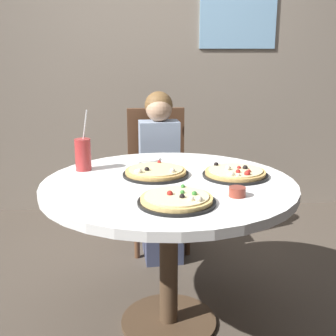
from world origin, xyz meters
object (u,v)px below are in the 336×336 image
object	(u,v)px
dining_table	(169,202)
plate_small	(144,159)
diner_child	(161,184)
sauce_bowl	(237,192)
pizza_cheese	(235,173)
chair_wooden	(158,170)
pizza_pepperoni	(177,200)
soda_cup	(83,154)
pizza_veggie	(156,172)

from	to	relation	value
dining_table	plate_small	size ratio (longest dim) A/B	6.53
dining_table	diner_child	world-z (taller)	diner_child
sauce_bowl	pizza_cheese	bearing A→B (deg)	78.93
dining_table	chair_wooden	xyz separation A→B (m)	(-0.01, 1.01, -0.12)
pizza_pepperoni	plate_small	distance (m)	0.74
soda_cup	pizza_pepperoni	bearing A→B (deg)	-51.41
pizza_veggie	dining_table	bearing A→B (deg)	-60.94
pizza_cheese	plate_small	size ratio (longest dim) A/B	1.75
diner_child	pizza_veggie	bearing A→B (deg)	-94.86
pizza_veggie	plate_small	xyz separation A→B (m)	(-0.05, 0.32, -0.01)
diner_child	pizza_pepperoni	world-z (taller)	diner_child
pizza_veggie	soda_cup	world-z (taller)	soda_cup
pizza_veggie	diner_child	bearing A→B (deg)	85.14
diner_child	sauce_bowl	distance (m)	1.13
pizza_cheese	plate_small	world-z (taller)	pizza_cheese
pizza_cheese	sauce_bowl	distance (m)	0.30
chair_wooden	sauce_bowl	bearing A→B (deg)	-77.61
dining_table	plate_small	world-z (taller)	plate_small
dining_table	soda_cup	world-z (taller)	soda_cup
pizza_veggie	pizza_pepperoni	distance (m)	0.41
soda_cup	sauce_bowl	size ratio (longest dim) A/B	4.38
pizza_cheese	soda_cup	bearing A→B (deg)	167.04
pizza_pepperoni	plate_small	bearing A→B (deg)	99.33
plate_small	sauce_bowl	bearing A→B (deg)	-60.20
pizza_veggie	sauce_bowl	xyz separation A→B (m)	(0.32, -0.34, 0.00)
dining_table	soda_cup	distance (m)	0.51
pizza_cheese	sauce_bowl	bearing A→B (deg)	-101.07
pizza_veggie	plate_small	distance (m)	0.32
dining_table	sauce_bowl	xyz separation A→B (m)	(0.27, -0.24, 0.12)
diner_child	sauce_bowl	size ratio (longest dim) A/B	15.46
diner_child	pizza_pepperoni	size ratio (longest dim) A/B	3.48
diner_child	pizza_cheese	size ratio (longest dim) A/B	3.44
diner_child	dining_table	bearing A→B (deg)	-90.36
dining_table	pizza_cheese	xyz separation A→B (m)	(0.32, 0.06, 0.12)
plate_small	pizza_cheese	bearing A→B (deg)	-40.01
diner_child	soda_cup	distance (m)	0.81
plate_small	chair_wooden	bearing A→B (deg)	80.05
dining_table	diner_child	xyz separation A→B (m)	(0.01, 0.82, -0.16)
pizza_veggie	pizza_cheese	distance (m)	0.38
chair_wooden	pizza_veggie	xyz separation A→B (m)	(-0.05, -0.91, 0.24)
chair_wooden	plate_small	distance (m)	0.64
chair_wooden	pizza_pepperoni	world-z (taller)	chair_wooden
dining_table	plate_small	bearing A→B (deg)	104.57
dining_table	soda_cup	bearing A→B (deg)	151.38
pizza_pepperoni	sauce_bowl	xyz separation A→B (m)	(0.26, 0.07, 0.00)
sauce_bowl	plate_small	bearing A→B (deg)	119.80
chair_wooden	sauce_bowl	xyz separation A→B (m)	(0.27, -1.24, 0.24)
pizza_cheese	pizza_pepperoni	xyz separation A→B (m)	(-0.31, -0.36, -0.00)
diner_child	plate_small	distance (m)	0.50
pizza_veggie	plate_small	size ratio (longest dim) A/B	1.78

